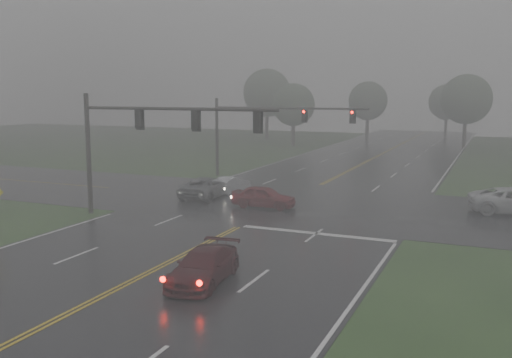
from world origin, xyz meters
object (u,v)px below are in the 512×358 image
at_px(car_grey, 207,197).
at_px(signal_gantry_far, 262,122).
at_px(sedan_silver, 231,193).
at_px(sedan_red, 264,208).
at_px(sedan_maroon, 204,283).
at_px(signal_gantry_near, 140,132).

bearing_deg(car_grey, signal_gantry_far, -92.72).
bearing_deg(sedan_silver, sedan_red, 145.96).
xyz_separation_m(sedan_maroon, car_grey, (-8.74, 16.57, 0.00)).
bearing_deg(sedan_maroon, sedan_silver, 106.51).
bearing_deg(sedan_maroon, car_grey, 111.47).
relative_size(sedan_red, signal_gantry_far, 0.31).
bearing_deg(car_grey, sedan_red, 158.82).
xyz_separation_m(sedan_red, signal_gantry_far, (-5.06, 11.65, 4.96)).
xyz_separation_m(sedan_silver, signal_gantry_far, (-0.61, 7.46, 4.96)).
bearing_deg(car_grey, sedan_silver, -109.83).
xyz_separation_m(car_grey, signal_gantry_near, (-0.30, -7.62, 5.23)).
distance_m(sedan_maroon, car_grey, 18.73).
bearing_deg(sedan_maroon, signal_gantry_near, 128.94).
height_order(sedan_silver, car_grey, car_grey).
bearing_deg(signal_gantry_near, sedan_red, 46.37).
distance_m(sedan_red, car_grey, 5.53).
distance_m(sedan_maroon, signal_gantry_near, 13.75).
height_order(sedan_maroon, signal_gantry_near, signal_gantry_near).
xyz_separation_m(sedan_red, signal_gantry_near, (-5.51, -5.79, 5.23)).
bearing_deg(signal_gantry_far, car_grey, -90.91).
relative_size(sedan_silver, car_grey, 0.71).
bearing_deg(car_grey, sedan_maroon, 115.99).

